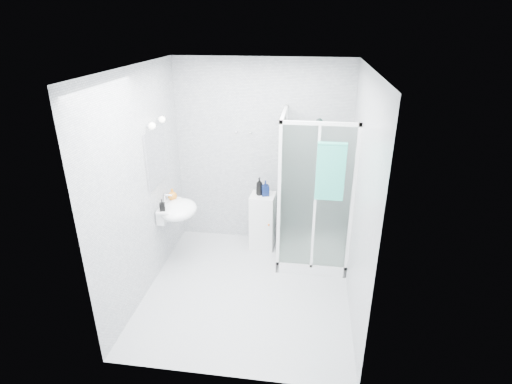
# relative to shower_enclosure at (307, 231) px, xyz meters

# --- Properties ---
(room) EXTENTS (2.40, 2.60, 2.60)m
(room) POSITION_rel_shower_enclosure_xyz_m (-0.67, -0.77, 0.85)
(room) COLOR #B8BCBF
(room) RESTS_ON ground
(shower_enclosure) EXTENTS (0.90, 0.95, 2.00)m
(shower_enclosure) POSITION_rel_shower_enclosure_xyz_m (0.00, 0.00, 0.00)
(shower_enclosure) COLOR white
(shower_enclosure) RESTS_ON ground
(wall_basin) EXTENTS (0.46, 0.56, 0.35)m
(wall_basin) POSITION_rel_shower_enclosure_xyz_m (-1.66, -0.32, 0.35)
(wall_basin) COLOR white
(wall_basin) RESTS_ON ground
(mirror) EXTENTS (0.02, 0.60, 0.70)m
(mirror) POSITION_rel_shower_enclosure_xyz_m (-1.85, -0.32, 1.05)
(mirror) COLOR white
(mirror) RESTS_ON room
(vanity_lights) EXTENTS (0.10, 0.40, 0.08)m
(vanity_lights) POSITION_rel_shower_enclosure_xyz_m (-1.80, -0.32, 1.47)
(vanity_lights) COLOR silver
(vanity_lights) RESTS_ON room
(wall_hooks) EXTENTS (0.23, 0.06, 0.03)m
(wall_hooks) POSITION_rel_shower_enclosure_xyz_m (-0.92, 0.49, 1.17)
(wall_hooks) COLOR silver
(wall_hooks) RESTS_ON room
(storage_cabinet) EXTENTS (0.35, 0.37, 0.81)m
(storage_cabinet) POSITION_rel_shower_enclosure_xyz_m (-0.62, 0.28, -0.04)
(storage_cabinet) COLOR white
(storage_cabinet) RESTS_ON ground
(hand_towel) EXTENTS (0.33, 0.05, 0.69)m
(hand_towel) POSITION_rel_shower_enclosure_xyz_m (0.23, -0.40, 1.01)
(hand_towel) COLOR teal
(hand_towel) RESTS_ON shower_enclosure
(shampoo_bottle_a) EXTENTS (0.11, 0.11, 0.25)m
(shampoo_bottle_a) POSITION_rel_shower_enclosure_xyz_m (-0.67, 0.28, 0.48)
(shampoo_bottle_a) COLOR black
(shampoo_bottle_a) RESTS_ON storage_cabinet
(shampoo_bottle_b) EXTENTS (0.12, 0.12, 0.22)m
(shampoo_bottle_b) POSITION_rel_shower_enclosure_xyz_m (-0.59, 0.27, 0.47)
(shampoo_bottle_b) COLOR #0B1946
(shampoo_bottle_b) RESTS_ON storage_cabinet
(soap_dispenser_orange) EXTENTS (0.14, 0.14, 0.16)m
(soap_dispenser_orange) POSITION_rel_shower_enclosure_xyz_m (-1.75, -0.16, 0.49)
(soap_dispenser_orange) COLOR #BF6A16
(soap_dispenser_orange) RESTS_ON wall_basin
(soap_dispenser_black) EXTENTS (0.08, 0.08, 0.15)m
(soap_dispenser_black) POSITION_rel_shower_enclosure_xyz_m (-1.77, -0.49, 0.49)
(soap_dispenser_black) COLOR black
(soap_dispenser_black) RESTS_ON wall_basin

